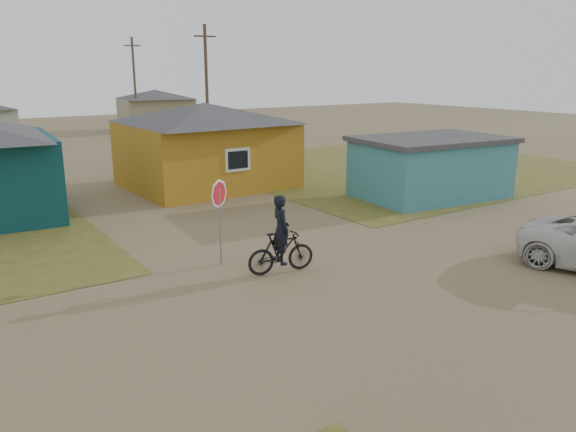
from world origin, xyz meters
name	(u,v)px	position (x,y,z in m)	size (l,w,h in m)	color
ground	(362,289)	(0.00, 0.00, 0.00)	(120.00, 120.00, 0.00)	olive
grass_ne	(397,166)	(14.00, 13.00, 0.01)	(20.00, 18.00, 0.00)	brown
house_yellow	(206,144)	(2.50, 14.00, 2.00)	(7.72, 6.76, 3.90)	#A87319
shed_turquoise	(430,167)	(9.50, 6.50, 1.31)	(6.71, 4.93, 2.60)	teal
house_beige_east	(156,109)	(10.00, 40.00, 1.86)	(6.95, 6.05, 3.60)	gray
utility_pole_near	(207,90)	(6.50, 22.00, 4.14)	(1.40, 0.20, 8.00)	brown
utility_pole_far	(135,84)	(7.50, 38.00, 4.14)	(1.40, 0.20, 8.00)	brown
stop_sign	(219,202)	(-2.11, 3.65, 1.82)	(0.80, 0.18, 2.48)	gray
cyclist	(281,245)	(-1.04, 2.16, 0.79)	(1.99, 0.86, 2.17)	black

